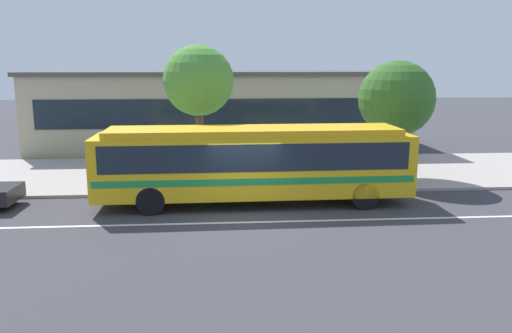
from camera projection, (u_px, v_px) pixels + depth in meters
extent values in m
plane|color=#3A3940|center=(246.00, 215.00, 17.80)|extent=(120.00, 120.00, 0.00)
cube|color=#A49993|center=(238.00, 173.00, 24.48)|extent=(60.00, 8.00, 0.12)
cube|color=silver|center=(247.00, 222.00, 17.01)|extent=(56.00, 0.16, 0.01)
cube|color=gold|center=(254.00, 164.00, 18.99)|extent=(11.57, 2.67, 2.21)
cube|color=gold|center=(254.00, 131.00, 18.75)|extent=(10.65, 2.36, 0.24)
cube|color=#19232D|center=(254.00, 152.00, 18.90)|extent=(10.88, 2.69, 0.97)
cube|color=#1B843C|center=(254.00, 174.00, 19.07)|extent=(11.34, 2.69, 0.24)
cube|color=#19232D|center=(404.00, 150.00, 19.41)|extent=(0.15, 2.20, 1.06)
cylinder|color=black|center=(348.00, 182.00, 20.62)|extent=(1.00, 0.29, 1.00)
cylinder|color=black|center=(365.00, 196.00, 18.46)|extent=(1.00, 0.29, 1.00)
cylinder|color=black|center=(157.00, 186.00, 19.95)|extent=(1.00, 0.29, 1.00)
cylinder|color=black|center=(151.00, 201.00, 17.78)|extent=(1.00, 0.29, 1.00)
cylinder|color=black|center=(6.00, 194.00, 19.41)|extent=(0.64, 0.23, 0.64)
cylinder|color=#3D383B|center=(165.00, 174.00, 21.84)|extent=(0.14, 0.14, 0.89)
cylinder|color=#3D383B|center=(167.00, 173.00, 21.99)|extent=(0.14, 0.14, 0.89)
cylinder|color=red|center=(165.00, 156.00, 21.77)|extent=(0.45, 0.45, 0.59)
sphere|color=tan|center=(165.00, 147.00, 21.69)|extent=(0.24, 0.24, 0.24)
cylinder|color=gray|center=(372.00, 159.00, 21.28)|extent=(0.08, 0.08, 2.31)
cube|color=yellow|center=(373.00, 136.00, 21.09)|extent=(0.05, 0.44, 0.56)
cylinder|color=brown|center=(200.00, 143.00, 22.26)|extent=(0.33, 0.33, 3.30)
sphere|color=#4D8F37|center=(198.00, 80.00, 21.73)|extent=(3.00, 3.00, 3.00)
cylinder|color=brown|center=(394.00, 151.00, 23.09)|extent=(0.25, 0.25, 2.36)
sphere|color=#346426|center=(397.00, 99.00, 22.62)|extent=(3.35, 3.35, 3.35)
cube|color=tan|center=(221.00, 112.00, 31.75)|extent=(21.99, 6.92, 4.48)
cube|color=#19232D|center=(222.00, 113.00, 28.30)|extent=(20.23, 0.04, 1.61)
cube|color=#494747|center=(221.00, 73.00, 31.28)|extent=(22.39, 7.32, 0.24)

